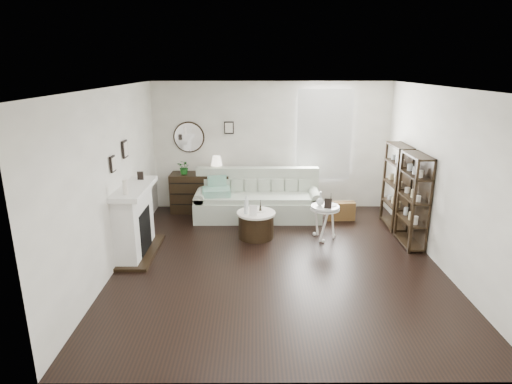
{
  "coord_description": "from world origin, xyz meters",
  "views": [
    {
      "loc": [
        -0.37,
        -6.25,
        3.0
      ],
      "look_at": [
        -0.34,
        0.8,
        0.91
      ],
      "focal_mm": 30.0,
      "sensor_mm": 36.0,
      "label": 1
    }
  ],
  "objects_px": {
    "pedestal_table": "(325,209)",
    "sofa": "(258,202)",
    "drum_table": "(256,225)",
    "dresser": "(201,192)"
  },
  "relations": [
    {
      "from": "pedestal_table",
      "to": "sofa",
      "type": "bearing_deg",
      "value": 135.71
    },
    {
      "from": "drum_table",
      "to": "pedestal_table",
      "type": "height_order",
      "value": "pedestal_table"
    },
    {
      "from": "dresser",
      "to": "pedestal_table",
      "type": "distance_m",
      "value": 2.86
    },
    {
      "from": "sofa",
      "to": "pedestal_table",
      "type": "relative_size",
      "value": 4.07
    },
    {
      "from": "pedestal_table",
      "to": "drum_table",
      "type": "bearing_deg",
      "value": 176.97
    },
    {
      "from": "dresser",
      "to": "pedestal_table",
      "type": "relative_size",
      "value": 1.99
    },
    {
      "from": "dresser",
      "to": "drum_table",
      "type": "xyz_separation_m",
      "value": [
        1.18,
        -1.49,
        -0.17
      ]
    },
    {
      "from": "drum_table",
      "to": "pedestal_table",
      "type": "distance_m",
      "value": 1.27
    },
    {
      "from": "sofa",
      "to": "drum_table",
      "type": "xyz_separation_m",
      "value": [
        -0.03,
        -1.1,
        -0.08
      ]
    },
    {
      "from": "sofa",
      "to": "pedestal_table",
      "type": "distance_m",
      "value": 1.68
    }
  ]
}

